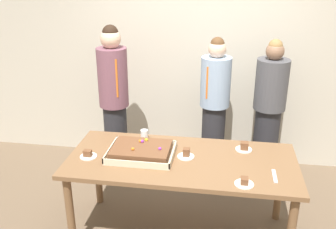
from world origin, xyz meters
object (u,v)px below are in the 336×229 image
at_px(plated_slice_near_left, 244,183).
at_px(person_serving_front, 114,102).
at_px(drink_cup_nearest, 144,135).
at_px(cake_server_utensil, 275,176).
at_px(party_table, 182,168).
at_px(person_green_shirt_behind, 214,108).
at_px(plated_slice_near_right, 186,154).
at_px(plated_slice_far_left, 244,147).
at_px(plated_slice_far_right, 88,155).
at_px(sheet_cake, 141,151).
at_px(person_striped_tie_right, 269,110).

bearing_deg(plated_slice_near_left, person_serving_front, 138.28).
bearing_deg(drink_cup_nearest, cake_server_utensil, -23.18).
bearing_deg(person_serving_front, party_table, 14.35).
bearing_deg(party_table, person_green_shirt_behind, 77.98).
bearing_deg(plated_slice_near_left, drink_cup_nearest, 144.63).
bearing_deg(plated_slice_near_right, party_table, -127.19).
bearing_deg(plated_slice_far_left, person_green_shirt_behind, 109.98).
height_order(plated_slice_far_right, person_green_shirt_behind, person_green_shirt_behind).
bearing_deg(person_serving_front, sheet_cake, 0.01).
bearing_deg(cake_server_utensil, party_table, 167.17).
xyz_separation_m(person_serving_front, person_striped_tie_right, (1.71, 0.25, -0.10)).
xyz_separation_m(cake_server_utensil, person_green_shirt_behind, (-0.54, 1.28, 0.06)).
bearing_deg(person_serving_front, person_striped_tie_right, 69.06).
height_order(sheet_cake, plated_slice_far_left, sheet_cake).
relative_size(party_table, drink_cup_nearest, 19.99).
relative_size(drink_cup_nearest, person_serving_front, 0.06).
relative_size(cake_server_utensil, person_serving_front, 0.11).
bearing_deg(person_green_shirt_behind, plated_slice_far_left, 48.59).
height_order(plated_slice_near_right, person_serving_front, person_serving_front).
xyz_separation_m(party_table, plated_slice_near_right, (0.03, 0.04, 0.11)).
relative_size(cake_server_utensil, person_striped_tie_right, 0.12).
height_order(party_table, person_striped_tie_right, person_striped_tie_right).
xyz_separation_m(plated_slice_near_left, drink_cup_nearest, (-0.93, 0.66, 0.03)).
distance_m(party_table, plated_slice_far_left, 0.61).
xyz_separation_m(sheet_cake, person_serving_front, (-0.51, 0.91, 0.11)).
relative_size(drink_cup_nearest, cake_server_utensil, 0.50).
relative_size(party_table, plated_slice_far_left, 13.33).
height_order(party_table, drink_cup_nearest, drink_cup_nearest).
relative_size(plated_slice_near_right, person_serving_front, 0.08).
height_order(sheet_cake, person_serving_front, person_serving_front).
height_order(party_table, plated_slice_far_right, plated_slice_far_right).
height_order(sheet_cake, cake_server_utensil, sheet_cake).
xyz_separation_m(plated_slice_near_right, plated_slice_far_left, (0.51, 0.21, 0.00)).
height_order(person_green_shirt_behind, person_striped_tie_right, person_green_shirt_behind).
relative_size(plated_slice_near_left, plated_slice_far_right, 1.00).
distance_m(sheet_cake, plated_slice_far_left, 0.94).
bearing_deg(plated_slice_near_right, drink_cup_nearest, 146.94).
height_order(plated_slice_near_left, person_green_shirt_behind, person_green_shirt_behind).
xyz_separation_m(drink_cup_nearest, person_serving_front, (-0.47, 0.59, 0.10)).
xyz_separation_m(person_serving_front, person_green_shirt_behind, (1.11, 0.19, -0.08)).
height_order(party_table, plated_slice_near_right, plated_slice_near_right).
relative_size(plated_slice_far_right, cake_server_utensil, 0.75).
distance_m(party_table, cake_server_utensil, 0.80).
height_order(plated_slice_near_left, plated_slice_near_right, plated_slice_near_right).
bearing_deg(plated_slice_near_left, cake_server_utensil, 32.73).
bearing_deg(drink_cup_nearest, person_serving_front, 128.56).
xyz_separation_m(sheet_cake, person_striped_tie_right, (1.20, 1.16, 0.01)).
bearing_deg(plated_slice_far_right, person_serving_front, 92.92).
bearing_deg(drink_cup_nearest, person_striped_tie_right, 33.97).
relative_size(person_green_shirt_behind, person_striped_tie_right, 1.01).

